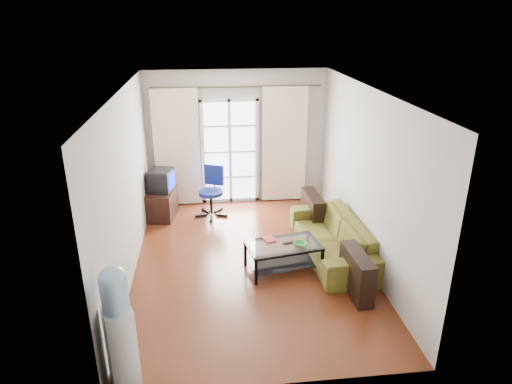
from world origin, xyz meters
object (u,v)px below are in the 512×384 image
at_px(coffee_table, 283,253).
at_px(task_chair, 212,201).
at_px(crt_tv, 160,180).
at_px(sofa, 331,238).
at_px(water_cooler, 118,324).
at_px(tv_stand, 162,204).

distance_m(coffee_table, task_chair, 2.42).
distance_m(crt_tv, task_chair, 1.07).
bearing_deg(task_chair, crt_tv, -161.67).
distance_m(sofa, water_cooler, 3.82).
bearing_deg(task_chair, water_cooler, -82.19).
xyz_separation_m(tv_stand, task_chair, (0.96, -0.01, 0.02)).
bearing_deg(crt_tv, sofa, -19.01).
height_order(coffee_table, crt_tv, crt_tv).
relative_size(coffee_table, task_chair, 1.23).
height_order(sofa, water_cooler, water_cooler).
bearing_deg(sofa, task_chair, -137.00).
height_order(task_chair, water_cooler, water_cooler).
xyz_separation_m(coffee_table, tv_stand, (-2.00, 2.19, -0.02)).
bearing_deg(sofa, coffee_table, -69.93).
relative_size(sofa, crt_tv, 4.14).
bearing_deg(water_cooler, crt_tv, 67.44).
bearing_deg(tv_stand, coffee_table, -38.42).
bearing_deg(coffee_table, tv_stand, 132.39).
distance_m(tv_stand, crt_tv, 0.48).
bearing_deg(water_cooler, sofa, 17.97).
distance_m(sofa, tv_stand, 3.39).
bearing_deg(sofa, tv_stand, -125.68).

